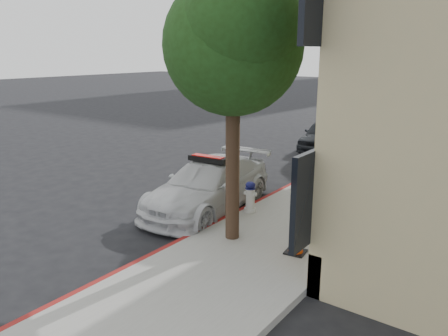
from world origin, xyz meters
name	(u,v)px	position (x,y,z in m)	size (l,w,h in m)	color
ground	(191,195)	(0.00, 0.00, 0.00)	(120.00, 120.00, 0.00)	black
sidewalk	(408,150)	(3.60, 10.00, 0.07)	(3.20, 50.00, 0.15)	gray
curb_strip	(372,145)	(2.06, 10.00, 0.07)	(0.12, 50.00, 0.15)	maroon
tree_near	(234,44)	(2.93, -2.01, 4.27)	(2.92, 2.82, 5.62)	black
tree_mid	(369,51)	(2.93, 5.99, 4.16)	(2.77, 2.64, 5.43)	black
tree_far	(425,46)	(2.93, 13.99, 4.39)	(3.10, 3.00, 5.81)	black
police_car	(208,185)	(1.10, -0.58, 0.67)	(2.28, 4.72, 1.48)	silver
parked_car_mid	(325,135)	(0.53, 8.30, 0.64)	(1.52, 3.77, 1.29)	black
parked_car_far	(356,118)	(0.01, 13.57, 0.67)	(1.41, 4.06, 1.34)	#161637
fire_hydrant	(250,197)	(2.35, -0.43, 0.54)	(0.34, 0.31, 0.80)	silver
traffic_cone	(296,235)	(4.39, -1.87, 0.53)	(0.45, 0.45, 0.76)	black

